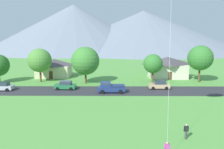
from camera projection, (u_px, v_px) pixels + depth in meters
name	position (u px, v px, depth m)	size (l,w,h in m)	color
road_strip	(115.00, 91.00, 44.02)	(160.00, 7.45, 0.08)	#2D2D33
mountain_west_ridge	(74.00, 28.00, 162.36)	(122.76, 122.76, 32.65)	slate
mountain_far_east_ridge	(143.00, 31.00, 166.10)	(138.93, 138.93, 28.66)	slate
house_leftmost	(167.00, 67.00, 57.81)	(9.99, 6.98, 5.35)	beige
house_left_center	(54.00, 68.00, 58.95)	(8.98, 7.39, 4.71)	beige
tree_near_left	(40.00, 60.00, 51.77)	(5.51, 5.51, 7.84)	brown
tree_center	(200.00, 58.00, 51.50)	(5.79, 5.79, 8.57)	brown
tree_right_of_center	(85.00, 61.00, 50.13)	(6.35, 6.35, 8.34)	#4C3823
tree_near_right	(153.00, 64.00, 51.42)	(4.42, 4.42, 6.59)	brown
parked_car_green_west_end	(65.00, 85.00, 44.96)	(4.27, 2.22, 1.68)	#237042
parked_car_silver_mid_west	(2.00, 86.00, 44.02)	(4.23, 2.13, 1.68)	#B7BCC1
parked_car_tan_mid_east	(159.00, 85.00, 45.42)	(4.21, 2.09, 1.68)	tan
pickup_truck_navy_west_side	(111.00, 87.00, 42.41)	(5.21, 2.34, 1.99)	navy
watcher_person	(186.00, 131.00, 23.44)	(0.56, 0.24, 1.68)	#3D3D42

